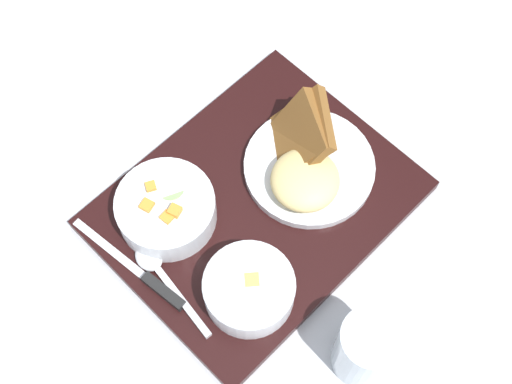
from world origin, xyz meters
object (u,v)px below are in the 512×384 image
(spoon, at_px, (160,272))
(bowl_salad, at_px, (166,208))
(glass_water, at_px, (366,350))
(plate_main, at_px, (305,162))
(knife, at_px, (150,280))
(bowl_soup, at_px, (249,289))

(spoon, bearing_deg, bowl_salad, -42.23)
(bowl_salad, bearing_deg, glass_water, -89.36)
(plate_main, bearing_deg, glass_water, -128.51)
(spoon, distance_m, glass_water, 0.28)
(spoon, bearing_deg, knife, 94.92)
(knife, height_order, spoon, same)
(knife, relative_size, glass_water, 1.70)
(bowl_soup, relative_size, spoon, 0.76)
(bowl_soup, distance_m, glass_water, 0.16)
(bowl_salad, bearing_deg, knife, -153.66)
(bowl_salad, height_order, spoon, bowl_salad)
(glass_water, bearing_deg, knife, 107.92)
(plate_main, distance_m, spoon, 0.24)
(bowl_soup, xyz_separation_m, glass_water, (0.02, -0.16, 0.00))
(knife, xyz_separation_m, spoon, (0.02, -0.00, 0.00))
(bowl_salad, relative_size, glass_water, 1.17)
(plate_main, relative_size, glass_water, 1.65)
(bowl_salad, xyz_separation_m, knife, (-0.08, -0.04, -0.02))
(bowl_salad, relative_size, bowl_soup, 1.13)
(knife, distance_m, glass_water, 0.29)
(bowl_soup, bearing_deg, glass_water, -81.46)
(bowl_salad, xyz_separation_m, plate_main, (0.17, -0.11, -0.00))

